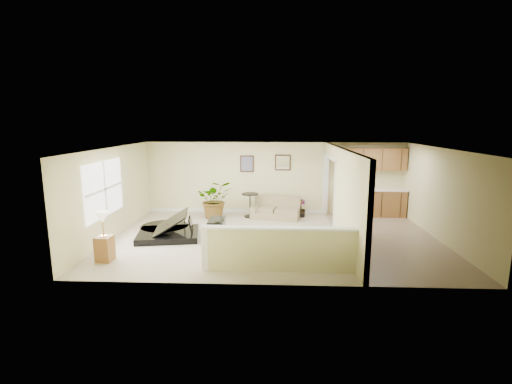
{
  "coord_description": "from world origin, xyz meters",
  "views": [
    {
      "loc": [
        -0.05,
        -9.89,
        3.18
      ],
      "look_at": [
        -0.52,
        0.4,
        1.23
      ],
      "focal_mm": 26.0,
      "sensor_mm": 36.0,
      "label": 1
    }
  ],
  "objects_px": {
    "accent_table": "(250,202)",
    "loveseat": "(276,208)",
    "piano_bench": "(217,229)",
    "palm_plant": "(215,200)",
    "small_plant": "(300,209)",
    "piano": "(168,213)",
    "lamp_stand": "(104,240)"
  },
  "relations": [
    {
      "from": "piano",
      "to": "palm_plant",
      "type": "bearing_deg",
      "value": 53.51
    },
    {
      "from": "piano",
      "to": "small_plant",
      "type": "bearing_deg",
      "value": 20.99
    },
    {
      "from": "piano_bench",
      "to": "loveseat",
      "type": "xyz_separation_m",
      "value": [
        1.65,
        2.41,
        0.07
      ]
    },
    {
      "from": "lamp_stand",
      "to": "piano_bench",
      "type": "bearing_deg",
      "value": 37.55
    },
    {
      "from": "small_plant",
      "to": "lamp_stand",
      "type": "height_order",
      "value": "lamp_stand"
    },
    {
      "from": "palm_plant",
      "to": "small_plant",
      "type": "bearing_deg",
      "value": 5.67
    },
    {
      "from": "accent_table",
      "to": "lamp_stand",
      "type": "relative_size",
      "value": 0.69
    },
    {
      "from": "small_plant",
      "to": "palm_plant",
      "type": "bearing_deg",
      "value": -174.33
    },
    {
      "from": "accent_table",
      "to": "loveseat",
      "type": "bearing_deg",
      "value": -1.71
    },
    {
      "from": "piano",
      "to": "loveseat",
      "type": "xyz_separation_m",
      "value": [
        3.06,
        2.2,
        -0.31
      ]
    },
    {
      "from": "small_plant",
      "to": "accent_table",
      "type": "bearing_deg",
      "value": -176.17
    },
    {
      "from": "loveseat",
      "to": "piano_bench",
      "type": "bearing_deg",
      "value": -112.87
    },
    {
      "from": "piano_bench",
      "to": "accent_table",
      "type": "distance_m",
      "value": 2.56
    },
    {
      "from": "palm_plant",
      "to": "lamp_stand",
      "type": "distance_m",
      "value": 4.5
    },
    {
      "from": "lamp_stand",
      "to": "loveseat",
      "type": "bearing_deg",
      "value": 46.51
    },
    {
      "from": "piano",
      "to": "palm_plant",
      "type": "height_order",
      "value": "piano"
    },
    {
      "from": "small_plant",
      "to": "lamp_stand",
      "type": "relative_size",
      "value": 0.51
    },
    {
      "from": "palm_plant",
      "to": "small_plant",
      "type": "xyz_separation_m",
      "value": [
        2.88,
        0.29,
        -0.37
      ]
    },
    {
      "from": "loveseat",
      "to": "lamp_stand",
      "type": "relative_size",
      "value": 1.49
    },
    {
      "from": "loveseat",
      "to": "palm_plant",
      "type": "height_order",
      "value": "palm_plant"
    },
    {
      "from": "palm_plant",
      "to": "lamp_stand",
      "type": "relative_size",
      "value": 1.14
    },
    {
      "from": "piano",
      "to": "accent_table",
      "type": "relative_size",
      "value": 2.66
    },
    {
      "from": "accent_table",
      "to": "palm_plant",
      "type": "height_order",
      "value": "palm_plant"
    },
    {
      "from": "piano_bench",
      "to": "piano",
      "type": "bearing_deg",
      "value": 171.79
    },
    {
      "from": "piano",
      "to": "piano_bench",
      "type": "relative_size",
      "value": 2.6
    },
    {
      "from": "small_plant",
      "to": "lamp_stand",
      "type": "xyz_separation_m",
      "value": [
        -4.83,
        -4.34,
        0.24
      ]
    },
    {
      "from": "small_plant",
      "to": "piano",
      "type": "bearing_deg",
      "value": -149.03
    },
    {
      "from": "accent_table",
      "to": "palm_plant",
      "type": "xyz_separation_m",
      "value": [
        -1.16,
        -0.17,
        0.11
      ]
    },
    {
      "from": "loveseat",
      "to": "lamp_stand",
      "type": "xyz_separation_m",
      "value": [
        -3.99,
        -4.2,
        0.16
      ]
    },
    {
      "from": "piano_bench",
      "to": "loveseat",
      "type": "relative_size",
      "value": 0.47
    },
    {
      "from": "loveseat",
      "to": "accent_table",
      "type": "height_order",
      "value": "loveseat"
    },
    {
      "from": "lamp_stand",
      "to": "palm_plant",
      "type": "bearing_deg",
      "value": 64.33
    }
  ]
}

